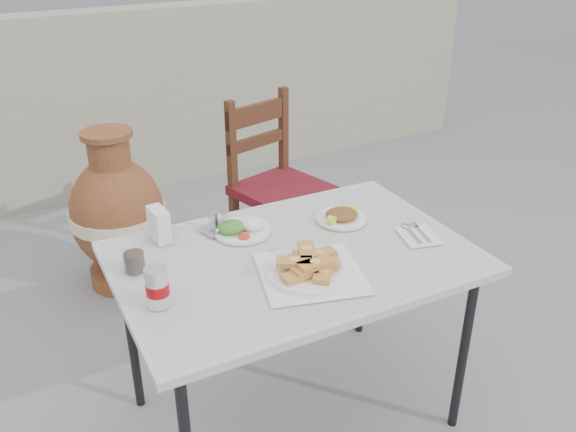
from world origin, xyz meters
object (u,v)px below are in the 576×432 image
cola_glass (134,258)px  napkin_holder (159,224)px  salad_chopped_plate (342,216)px  terracotta_urn (118,215)px  salad_rice_plate (241,228)px  condiment_caddy (217,224)px  pide_plate (311,265)px  soda_can (157,287)px  cafe_table (294,266)px  chair (277,185)px

cola_glass → napkin_holder: (0.14, 0.16, 0.01)m
salad_chopped_plate → terracotta_urn: terracotta_urn is taller
salad_rice_plate → terracotta_urn: terracotta_urn is taller
salad_rice_plate → condiment_caddy: condiment_caddy is taller
pide_plate → terracotta_urn: terracotta_urn is taller
salad_rice_plate → soda_can: bearing=-144.1°
cafe_table → terracotta_urn: terracotta_urn is taller
chair → salad_rice_plate: bearing=-140.3°
condiment_caddy → salad_chopped_plate: bearing=-18.3°
napkin_holder → chair: (0.82, 0.69, -0.30)m
salad_rice_plate → napkin_holder: (-0.27, 0.09, 0.04)m
salad_chopped_plate → soda_can: (-0.77, -0.20, 0.05)m
salad_chopped_plate → napkin_holder: 0.67m
soda_can → chair: chair is taller
salad_chopped_plate → cola_glass: (-0.78, 0.02, 0.03)m
cafe_table → condiment_caddy: condiment_caddy is taller
terracotta_urn → napkin_holder: bearing=-93.3°
cola_glass → cafe_table: bearing=-17.3°
cola_glass → chair: bearing=41.4°
soda_can → terracotta_urn: 1.40m
cola_glass → napkin_holder: bearing=49.2°
pide_plate → soda_can: soda_can is taller
salad_chopped_plate → cola_glass: cola_glass is taller
salad_chopped_plate → cola_glass: size_ratio=1.81×
salad_chopped_plate → napkin_holder: (-0.64, 0.18, 0.04)m
napkin_holder → chair: bearing=35.6°
chair → terracotta_urn: 0.82m
condiment_caddy → chair: size_ratio=0.13×
cafe_table → soda_can: bearing=-172.2°
pide_plate → napkin_holder: (-0.35, 0.45, 0.03)m
pide_plate → condiment_caddy: 0.44m
condiment_caddy → terracotta_urn: 1.06m
cola_glass → napkin_holder: 0.21m
cafe_table → soda_can: (-0.49, -0.07, 0.11)m
pide_plate → chair: 1.26m
cola_glass → condiment_caddy: cola_glass is taller
cafe_table → cola_glass: (-0.50, 0.16, 0.10)m
soda_can → cola_glass: (-0.01, 0.22, -0.02)m
soda_can → condiment_caddy: bearing=46.3°
salad_chopped_plate → condiment_caddy: size_ratio=1.51×
salad_chopped_plate → napkin_holder: size_ratio=1.59×
soda_can → terracotta_urn: size_ratio=0.15×
cola_glass → terracotta_urn: 1.19m
cola_glass → soda_can: bearing=-88.2°
pide_plate → salad_rice_plate: size_ratio=1.94×
cola_glass → condiment_caddy: 0.36m
condiment_caddy → cafe_table: bearing=-59.8°
cola_glass → salad_chopped_plate: bearing=-1.6°
pide_plate → condiment_caddy: (-0.15, 0.41, -0.00)m
salad_rice_plate → terracotta_urn: size_ratio=0.25×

